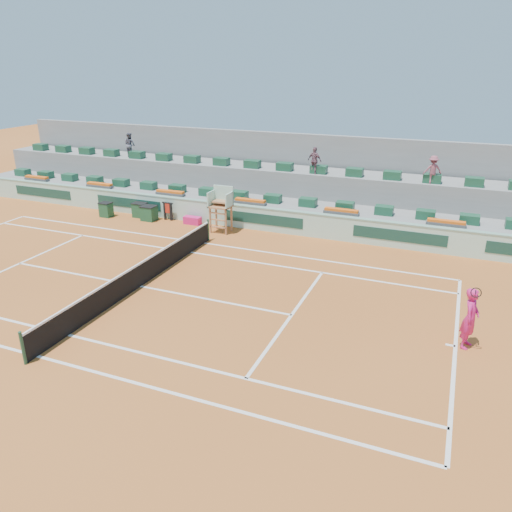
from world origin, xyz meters
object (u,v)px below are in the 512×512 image
(tennis_player, at_px, (470,318))
(player_bag, at_px, (192,220))
(umpire_chair, at_px, (221,203))
(drink_cooler_a, at_px, (149,213))

(tennis_player, bearing_deg, player_bag, 151.10)
(player_bag, distance_m, tennis_player, 16.27)
(player_bag, xyz_separation_m, umpire_chair, (2.05, -0.49, 1.33))
(player_bag, height_order, drink_cooler_a, drink_cooler_a)
(player_bag, bearing_deg, umpire_chair, -13.34)
(umpire_chair, height_order, drink_cooler_a, umpire_chair)
(drink_cooler_a, bearing_deg, tennis_player, -24.15)
(player_bag, xyz_separation_m, tennis_player, (14.23, -7.85, 0.80))
(player_bag, height_order, umpire_chair, umpire_chair)
(player_bag, height_order, tennis_player, tennis_player)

